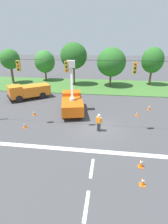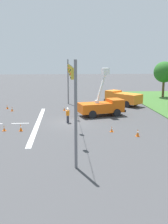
% 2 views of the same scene
% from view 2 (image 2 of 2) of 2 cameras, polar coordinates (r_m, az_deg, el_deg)
% --- Properties ---
extents(ground_plane, '(200.00, 200.00, 0.00)m').
position_cam_2_polar(ground_plane, '(30.49, -2.93, -2.27)').
color(ground_plane, '#424244').
extents(lane_markings, '(17.60, 15.25, 0.01)m').
position_cam_2_polar(lane_markings, '(30.80, -12.74, -2.39)').
color(lane_markings, silver).
rests_on(lane_markings, ground).
extents(signal_gantry, '(26.20, 0.33, 7.20)m').
position_cam_2_polar(signal_gantry, '(29.72, -3.03, 6.33)').
color(signal_gantry, slate).
rests_on(signal_gantry, ground).
extents(tree_far_west, '(3.71, 3.93, 6.80)m').
position_cam_2_polar(tree_far_west, '(51.99, 17.06, 8.29)').
color(tree_far_west, brown).
rests_on(tree_far_west, ground).
extents(utility_truck_bucket_lift, '(3.68, 6.24, 6.12)m').
position_cam_2_polar(utility_truck_bucket_lift, '(33.91, 4.01, 1.35)').
color(utility_truck_bucket_lift, '#D6560F').
rests_on(utility_truck_bucket_lift, ground).
extents(utility_truck_support_near, '(6.13, 5.60, 2.21)m').
position_cam_2_polar(utility_truck_support_near, '(42.03, 8.41, 3.12)').
color(utility_truck_support_near, orange).
rests_on(utility_truck_support_near, ground).
extents(road_worker, '(0.58, 0.41, 1.77)m').
position_cam_2_polar(road_worker, '(30.14, -3.56, -0.49)').
color(road_worker, '#383842').
rests_on(road_worker, ground).
extents(traffic_cone_foreground_left, '(0.36, 0.36, 0.62)m').
position_cam_2_polar(traffic_cone_foreground_left, '(28.00, -16.98, -3.39)').
color(traffic_cone_foreground_left, orange).
rests_on(traffic_cone_foreground_left, ground).
extents(traffic_cone_foreground_right, '(0.36, 0.36, 0.66)m').
position_cam_2_polar(traffic_cone_foreground_right, '(38.02, 0.53, 0.99)').
color(traffic_cone_foreground_right, orange).
rests_on(traffic_cone_foreground_right, ground).
extents(traffic_cone_mid_left, '(0.36, 0.36, 0.60)m').
position_cam_2_polar(traffic_cone_mid_left, '(26.63, 6.06, -3.73)').
color(traffic_cone_mid_left, orange).
rests_on(traffic_cone_mid_left, ground).
extents(traffic_cone_near_bucket, '(0.36, 0.36, 0.66)m').
position_cam_2_polar(traffic_cone_near_bucket, '(38.32, -15.40, 0.65)').
color(traffic_cone_near_bucket, orange).
rests_on(traffic_cone_near_bucket, ground).
extents(traffic_cone_lane_edge_a, '(0.36, 0.36, 0.76)m').
position_cam_2_polar(traffic_cone_lane_edge_a, '(25.46, 11.61, -4.39)').
color(traffic_cone_lane_edge_a, orange).
rests_on(traffic_cone_lane_edge_a, ground).
extents(traffic_cone_lane_edge_b, '(0.36, 0.36, 0.68)m').
position_cam_2_polar(traffic_cone_lane_edge_b, '(40.33, -16.37, 1.13)').
color(traffic_cone_lane_edge_b, orange).
rests_on(traffic_cone_lane_edge_b, ground).
extents(traffic_cone_far_left, '(0.36, 0.36, 0.73)m').
position_cam_2_polar(traffic_cone_far_left, '(27.50, -13.61, -3.33)').
color(traffic_cone_far_left, orange).
rests_on(traffic_cone_far_left, ground).
extents(traffic_cone_far_right, '(0.36, 0.36, 0.66)m').
position_cam_2_polar(traffic_cone_far_right, '(37.51, -4.32, 0.80)').
color(traffic_cone_far_right, orange).
rests_on(traffic_cone_far_right, ground).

